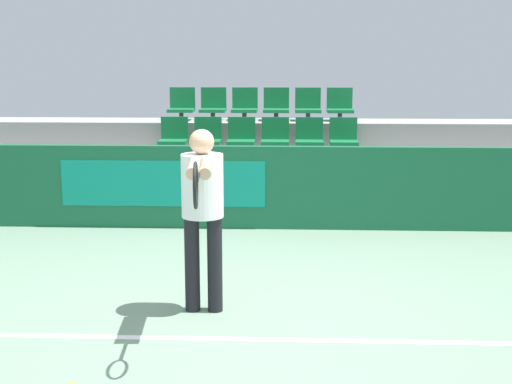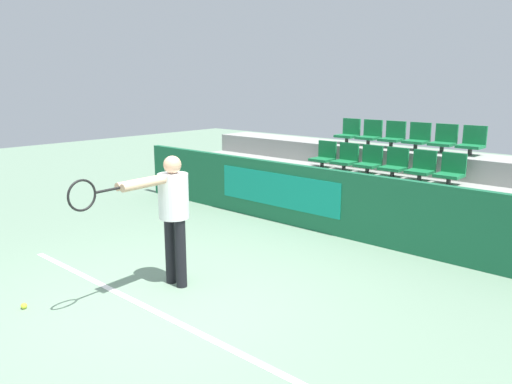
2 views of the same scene
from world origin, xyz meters
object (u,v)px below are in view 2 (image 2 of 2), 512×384
Objects in this scene: stadium_chair_2 at (343,189)px; stadium_chair_8 at (369,161)px; stadium_chair_6 at (324,156)px; stadium_chair_9 at (395,164)px; stadium_chair_11 at (451,171)px; stadium_chair_3 at (369,194)px; stadium_chair_10 at (422,167)px; stadium_chair_13 at (370,134)px; stadium_chair_12 at (349,132)px; stadium_chair_4 at (396,198)px; stadium_chair_15 at (418,138)px; stadium_chair_17 at (472,142)px; tennis_player at (170,206)px; stadium_chair_7 at (346,158)px; stadium_chair_14 at (393,136)px; stadium_chair_0 at (297,182)px; tennis_ball at (24,306)px; stadium_chair_1 at (319,185)px; stadium_chair_16 at (444,140)px.

stadium_chair_2 is 0.95m from stadium_chair_8.
stadium_chair_6 is at bearing 139.05° from stadium_chair_2.
stadium_chair_11 is (0.99, 0.00, 0.00)m from stadium_chair_9.
stadium_chair_3 is 1.00× the size of stadium_chair_10.
stadium_chair_13 is (-1.99, 0.86, 0.39)m from stadium_chair_11.
stadium_chair_12 reaches higher than stadium_chair_3.
stadium_chair_4 is 1.96m from stadium_chair_15.
stadium_chair_17 is 5.63m from tennis_player.
tennis_player is (-0.54, -3.68, 0.38)m from stadium_chair_3.
stadium_chair_7 is at bearing 180.00° from stadium_chair_9.
stadium_chair_0 is at bearing -119.95° from stadium_chair_14.
stadium_chair_3 is 1.07m from stadium_chair_10.
stadium_chair_17 is (0.00, 0.86, 0.39)m from stadium_chair_11.
stadium_chair_6 is (-0.99, 0.86, 0.39)m from stadium_chair_2.
stadium_chair_15 is at bearing 60.05° from stadium_chair_8.
stadium_chair_6 and stadium_chair_9 have the same top height.
stadium_chair_14 reaches higher than stadium_chair_8.
stadium_chair_12 and stadium_chair_15 have the same top height.
stadium_chair_12 is (0.00, 0.86, 0.39)m from stadium_chair_6.
stadium_chair_13 is at bearing 149.95° from stadium_chair_10.
stadium_chair_9 reaches higher than stadium_chair_3.
stadium_chair_3 is 5.34m from tennis_ball.
stadium_chair_13 reaches higher than stadium_chair_10.
stadium_chair_14 reaches higher than stadium_chair_0.
stadium_chair_0 is at bearing -130.84° from stadium_chair_15.
stadium_chair_7 is at bearing -139.05° from stadium_chair_15.
stadium_chair_7 is at bearing 90.00° from stadium_chair_1.
tennis_ball is (-0.75, -6.89, -1.36)m from stadium_chair_14.
stadium_chair_4 is (0.99, 0.00, 0.00)m from stadium_chair_2.
stadium_chair_12 reaches higher than stadium_chair_11.
stadium_chair_12 reaches higher than stadium_chair_0.
stadium_chair_10 is at bearing -60.05° from stadium_chair_15.
stadium_chair_0 is at bearing -145.24° from stadium_chair_17.
stadium_chair_11 is 7.63× the size of tennis_ball.
stadium_chair_1 is at bearing 87.21° from tennis_ball.
stadium_chair_8 is (-0.99, 0.86, 0.39)m from stadium_chair_4.
stadium_chair_0 is 2.66m from stadium_chair_11.
stadium_chair_3 is 2.41m from stadium_chair_12.
stadium_chair_13 is at bearing 73.93° from stadium_chair_0.
stadium_chair_17 reaches higher than tennis_player.
tennis_player is at bearing -98.30° from stadium_chair_3.
stadium_chair_17 is 7.63× the size of tennis_ball.
tennis_ball is at bearing -100.25° from stadium_chair_15.
stadium_chair_1 is 1.89m from stadium_chair_13.
stadium_chair_16 is (0.00, 1.72, 0.78)m from stadium_chair_4.
stadium_chair_12 is at bearing 149.95° from stadium_chair_9.
stadium_chair_14 is at bearing 106.07° from stadium_chair_3.
stadium_chair_3 is at bearing 77.00° from tennis_player.
tennis_player is at bearing -90.42° from stadium_chair_14.
stadium_chair_10 is at bearing 30.05° from stadium_chair_1.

